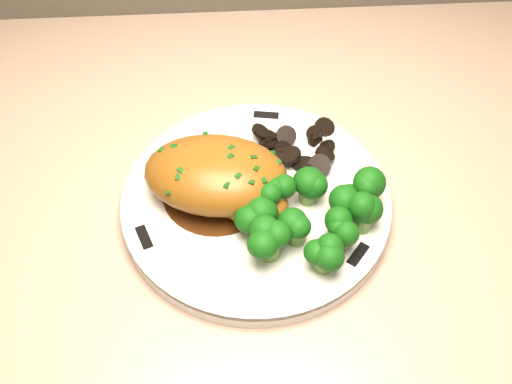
{
  "coord_description": "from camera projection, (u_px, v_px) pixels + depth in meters",
  "views": [
    {
      "loc": [
        0.13,
        1.2,
        1.42
      ],
      "look_at": [
        0.16,
        1.62,
        0.9
      ],
      "focal_mm": 45.0,
      "sensor_mm": 36.0,
      "label": 1
    }
  ],
  "objects": [
    {
      "name": "broccoli_florets",
      "position": [
        315.0,
        214.0,
        0.64
      ],
      "size": [
        0.15,
        0.11,
        0.04
      ],
      "rotation": [
        0.0,
        0.0,
        -0.01
      ],
      "color": "#5B8337",
      "rests_on": "plate"
    },
    {
      "name": "rim_accent_1",
      "position": [
        144.0,
        237.0,
        0.65
      ],
      "size": [
        0.02,
        0.03,
        0.0
      ],
      "primitive_type": "cube",
      "rotation": [
        0.0,
        0.0,
        5.08
      ],
      "color": "black",
      "rests_on": "plate"
    },
    {
      "name": "mushroom_pile",
      "position": [
        285.0,
        152.0,
        0.72
      ],
      "size": [
        0.1,
        0.08,
        0.03
      ],
      "color": "black",
      "rests_on": "plate"
    },
    {
      "name": "rim_accent_2",
      "position": [
        358.0,
        255.0,
        0.64
      ],
      "size": [
        0.03,
        0.03,
        0.0
      ],
      "primitive_type": "cube",
      "rotation": [
        0.0,
        0.0,
        7.17
      ],
      "color": "black",
      "rests_on": "plate"
    },
    {
      "name": "rim_accent_0",
      "position": [
        266.0,
        115.0,
        0.76
      ],
      "size": [
        0.03,
        0.02,
        0.0
      ],
      "primitive_type": "cube",
      "rotation": [
        0.0,
        0.0,
        2.99
      ],
      "color": "black",
      "rests_on": "plate"
    },
    {
      "name": "counter",
      "position": [
        327.0,
        337.0,
        1.07
      ],
      "size": [
        2.01,
        0.66,
        0.99
      ],
      "color": "#4C3623",
      "rests_on": "ground"
    },
    {
      "name": "gravy_pool",
      "position": [
        217.0,
        192.0,
        0.68
      ],
      "size": [
        0.12,
        0.12,
        0.0
      ],
      "primitive_type": "cylinder",
      "color": "#391B0A",
      "rests_on": "plate"
    },
    {
      "name": "plate",
      "position": [
        256.0,
        203.0,
        0.69
      ],
      "size": [
        0.3,
        0.3,
        0.02
      ],
      "primitive_type": "cylinder",
      "rotation": [
        0.0,
        0.0,
        -0.04
      ],
      "color": "silver",
      "rests_on": "counter"
    },
    {
      "name": "chicken_breast",
      "position": [
        220.0,
        178.0,
        0.66
      ],
      "size": [
        0.17,
        0.13,
        0.06
      ],
      "rotation": [
        0.0,
        0.0,
        -0.19
      ],
      "color": "brown",
      "rests_on": "plate"
    }
  ]
}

